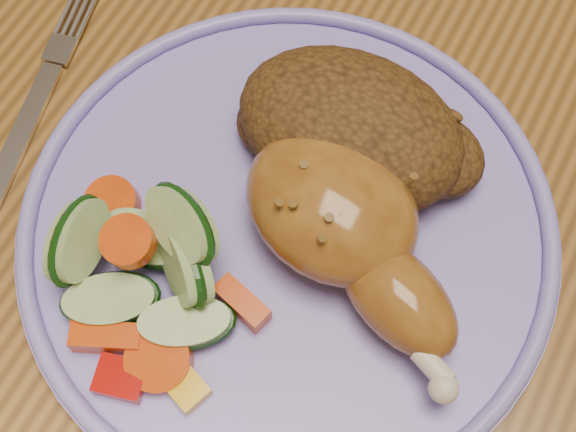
{
  "coord_description": "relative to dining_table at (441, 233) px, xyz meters",
  "views": [
    {
      "loc": [
        0.01,
        -0.24,
        1.17
      ],
      "look_at": [
        -0.08,
        -0.08,
        0.78
      ],
      "focal_mm": 50.0,
      "sensor_mm": 36.0,
      "label": 1
    }
  ],
  "objects": [
    {
      "name": "chicken_leg",
      "position": [
        -0.04,
        -0.08,
        0.12
      ],
      "size": [
        0.16,
        0.12,
        0.05
      ],
      "color": "#945C1F",
      "rests_on": "plate"
    },
    {
      "name": "vegetable_pile",
      "position": [
        -0.13,
        -0.15,
        0.11
      ],
      "size": [
        0.13,
        0.12,
        0.06
      ],
      "color": "#A50A05",
      "rests_on": "plate"
    },
    {
      "name": "plate",
      "position": [
        -0.08,
        -0.08,
        0.09
      ],
      "size": [
        0.31,
        0.31,
        0.01
      ],
      "primitive_type": "cylinder",
      "color": "#8175D7",
      "rests_on": "dining_table"
    },
    {
      "name": "rice_pilaf",
      "position": [
        -0.07,
        -0.02,
        0.12
      ],
      "size": [
        0.14,
        0.1,
        0.06
      ],
      "color": "#4F3213",
      "rests_on": "plate"
    },
    {
      "name": "dining_table",
      "position": [
        0.0,
        0.0,
        0.0
      ],
      "size": [
        0.9,
        1.4,
        0.75
      ],
      "color": "brown",
      "rests_on": "ground"
    },
    {
      "name": "plate_rim",
      "position": [
        -0.08,
        -0.08,
        0.1
      ],
      "size": [
        0.3,
        0.3,
        0.01
      ],
      "primitive_type": "torus",
      "color": "#8175D7",
      "rests_on": "plate"
    },
    {
      "name": "ground",
      "position": [
        0.0,
        0.0,
        -0.67
      ],
      "size": [
        4.0,
        4.0,
        0.0
      ],
      "primitive_type": "plane",
      "color": "#55381D",
      "rests_on": "ground"
    },
    {
      "name": "fork",
      "position": [
        -0.25,
        -0.08,
        0.09
      ],
      "size": [
        0.05,
        0.16,
        0.0
      ],
      "color": "silver",
      "rests_on": "dining_table"
    }
  ]
}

